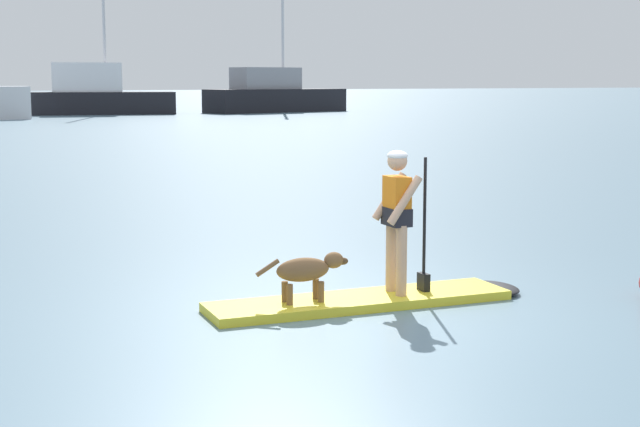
{
  "coord_description": "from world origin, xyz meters",
  "views": [
    {
      "loc": [
        -4.85,
        -9.0,
        2.49
      ],
      "look_at": [
        0.0,
        1.0,
        0.9
      ],
      "focal_mm": 53.06,
      "sensor_mm": 36.0,
      "label": 1
    }
  ],
  "objects": [
    {
      "name": "dog",
      "position": [
        -0.62,
        0.04,
        0.44
      ],
      "size": [
        1.07,
        0.26,
        0.52
      ],
      "color": "brown",
      "rests_on": "paddleboard"
    },
    {
      "name": "ground_plane",
      "position": [
        0.0,
        0.0,
        0.0
      ],
      "size": [
        400.0,
        400.0,
        0.0
      ],
      "primitive_type": "plane",
      "color": "slate"
    },
    {
      "name": "paddleboard",
      "position": [
        0.23,
        -0.02,
        0.05
      ],
      "size": [
        3.76,
        1.02,
        0.1
      ],
      "color": "yellow",
      "rests_on": "ground_plane"
    },
    {
      "name": "moored_boat_starboard",
      "position": [
        23.36,
        57.17,
        1.29
      ],
      "size": [
        11.62,
        5.52,
        12.18
      ],
      "color": "black",
      "rests_on": "ground_plane"
    },
    {
      "name": "person_paddler",
      "position": [
        0.46,
        -0.03,
        1.03
      ],
      "size": [
        0.62,
        0.5,
        1.61
      ],
      "color": "tan",
      "rests_on": "paddleboard"
    },
    {
      "name": "moored_boat_center",
      "position": [
        10.16,
        58.32,
        1.37
      ],
      "size": [
        10.92,
        5.08,
        12.22
      ],
      "color": "black",
      "rests_on": "ground_plane"
    }
  ]
}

